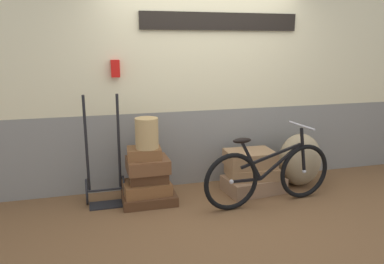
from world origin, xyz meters
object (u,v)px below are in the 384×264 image
Objects in this scene: suitcase_3 at (148,165)px; suitcase_5 at (253,184)px; luggage_trolley at (105,179)px; wicker_basket at (147,133)px; suitcase_0 at (149,198)px; suitcase_1 at (147,187)px; suitcase_4 at (144,153)px; bicycle at (269,175)px; suitcase_7 at (250,158)px; suitcase_6 at (252,171)px; suitcase_2 at (149,176)px; burlap_sack at (300,160)px.

suitcase_5 is at bearing -2.53° from suitcase_3.
wicker_basket is at bearing -12.34° from luggage_trolley.
suitcase_1 is (-0.02, 0.02, 0.13)m from suitcase_0.
suitcase_1 is 0.41m from suitcase_4.
bicycle is at bearing -18.56° from suitcase_3.
suitcase_6 is at bearing -26.20° from suitcase_7.
suitcase_4 reaches higher than suitcase_2.
luggage_trolley reaches higher than suitcase_7.
suitcase_1 is 0.78× the size of burlap_sack.
bicycle is at bearing -17.35° from wicker_basket.
suitcase_5 is 0.47m from bicycle.
luggage_trolley is at bearing 178.93° from suitcase_7.
wicker_basket reaches higher than suitcase_2.
burlap_sack reaches higher than suitcase_3.
suitcase_3 is 0.37× the size of luggage_trolley.
suitcase_6 is (1.31, -0.01, -0.20)m from suitcase_3.
luggage_trolley is at bearing 167.91° from suitcase_3.
suitcase_1 is 1.39× the size of suitcase_4.
suitcase_2 is 0.75× the size of suitcase_7.
suitcase_4 is (-0.04, 0.01, 0.14)m from suitcase_3.
suitcase_3 is 1.24× the size of suitcase_4.
suitcase_6 reaches higher than suitcase_0.
suitcase_4 reaches higher than suitcase_6.
wicker_basket is at bearing 19.74° from suitcase_1.
wicker_basket is at bearing -173.57° from suitcase_6.
suitcase_4 reaches higher than suitcase_5.
suitcase_5 is at bearing -54.41° from suitcase_6.
burlap_sack reaches higher than suitcase_0.
bicycle is at bearing -15.55° from suitcase_0.
suitcase_1 is at bearing -139.89° from suitcase_3.
suitcase_5 is 0.56× the size of luggage_trolley.
luggage_trolley is (-0.50, 0.09, -0.03)m from suitcase_2.
suitcase_6 is 0.17m from suitcase_7.
suitcase_2 is at bearing 162.07° from bicycle.
burlap_sack is at bearing 2.32° from suitcase_7.
burlap_sack is at bearing 2.73° from suitcase_2.
suitcase_4 is 2.05m from burlap_sack.
wicker_basket is (0.02, 0.01, 0.65)m from suitcase_1.
suitcase_7 is 0.72m from burlap_sack.
suitcase_5 is 1.52m from wicker_basket.
suitcase_3 is 0.53m from luggage_trolley.
burlap_sack is (2.00, 0.01, -0.11)m from suitcase_3.
suitcase_3 is at bearing -11.26° from luggage_trolley.
suitcase_0 is at bearing -97.04° from suitcase_2.
suitcase_5 is 0.17m from suitcase_6.
wicker_basket is (-0.01, -0.01, 0.52)m from suitcase_2.
bicycle is (0.01, -0.39, 0.26)m from suitcase_5.
suitcase_7 is at bearing 2.61° from suitcase_2.
wicker_basket is at bearing -28.98° from suitcase_4.
suitcase_1 is 0.88× the size of suitcase_6.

